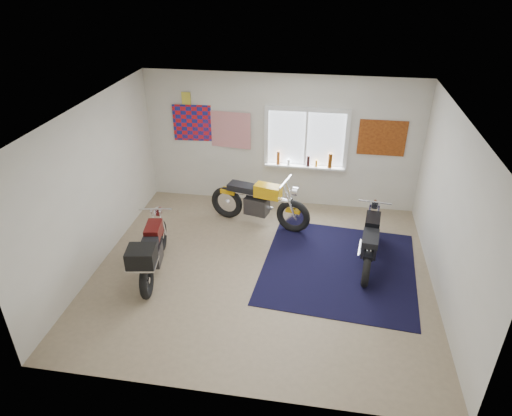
% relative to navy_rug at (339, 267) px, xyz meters
% --- Properties ---
extents(ground, '(5.50, 5.50, 0.00)m').
position_rel_navy_rug_xyz_m(ground, '(-1.27, -0.30, -0.01)').
color(ground, '#9E896B').
rests_on(ground, ground).
extents(room_shell, '(5.50, 5.50, 5.50)m').
position_rel_navy_rug_xyz_m(room_shell, '(-1.27, -0.30, 1.63)').
color(room_shell, white).
rests_on(room_shell, ground).
extents(navy_rug, '(2.70, 2.79, 0.01)m').
position_rel_navy_rug_xyz_m(navy_rug, '(0.00, 0.00, 0.00)').
color(navy_rug, black).
rests_on(navy_rug, ground).
extents(window_assembly, '(1.66, 0.17, 1.26)m').
position_rel_navy_rug_xyz_m(window_assembly, '(-0.77, 2.17, 1.36)').
color(window_assembly, white).
rests_on(window_assembly, room_shell).
extents(oil_bottles, '(1.12, 0.09, 0.30)m').
position_rel_navy_rug_xyz_m(oil_bottles, '(-0.68, 2.10, 1.02)').
color(oil_bottles, '#8C4214').
rests_on(oil_bottles, window_assembly).
extents(flag_display, '(1.60, 0.10, 1.17)m').
position_rel_navy_rug_xyz_m(flag_display, '(-3.17, 2.18, 2.14)').
color(flag_display, red).
rests_on(flag_display, room_shell).
extents(triumph_poster, '(0.90, 0.03, 0.70)m').
position_rel_navy_rug_xyz_m(triumph_poster, '(0.68, 2.18, 1.54)').
color(triumph_poster, '#A54C14').
rests_on(triumph_poster, room_shell).
extents(yellow_triumph, '(2.02, 0.73, 1.03)m').
position_rel_navy_rug_xyz_m(yellow_triumph, '(-1.56, 1.20, 0.45)').
color(yellow_triumph, black).
rests_on(yellow_triumph, ground).
extents(black_chrome_bike, '(0.56, 1.84, 0.94)m').
position_rel_navy_rug_xyz_m(black_chrome_bike, '(0.48, 0.24, 0.41)').
color(black_chrome_bike, black).
rests_on(black_chrome_bike, navy_rug).
extents(maroon_tourer, '(0.71, 1.85, 0.94)m').
position_rel_navy_rug_xyz_m(maroon_tourer, '(-2.99, -0.73, 0.48)').
color(maroon_tourer, black).
rests_on(maroon_tourer, ground).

